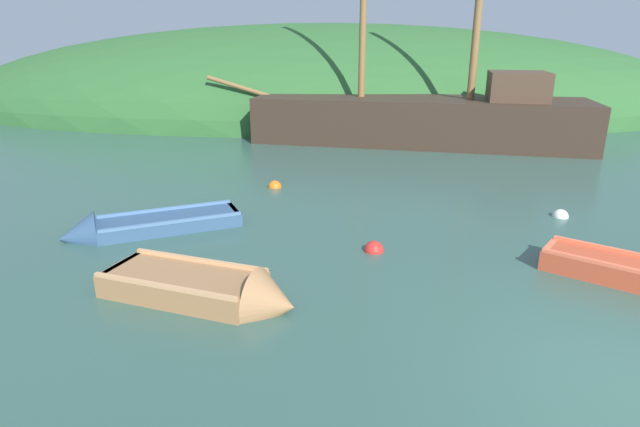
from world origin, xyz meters
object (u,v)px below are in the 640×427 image
at_px(rowboat_portside, 140,229).
at_px(buoy_white, 560,217).
at_px(sailing_ship, 421,126).
at_px(buoy_red, 374,251).
at_px(rowboat_near_dock, 211,292).
at_px(buoy_orange, 275,187).

xyz_separation_m(rowboat_portside, buoy_white, (9.95, 1.49, -0.09)).
height_order(sailing_ship, rowboat_portside, sailing_ship).
bearing_deg(buoy_red, rowboat_near_dock, -141.66).
bearing_deg(buoy_white, rowboat_near_dock, -148.65).
height_order(rowboat_near_dock, buoy_red, rowboat_near_dock).
xyz_separation_m(rowboat_near_dock, buoy_white, (7.55, 4.60, -0.14)).
bearing_deg(buoy_red, rowboat_portside, 170.63).
bearing_deg(rowboat_near_dock, buoy_white, 48.45).
bearing_deg(buoy_orange, rowboat_near_dock, -91.47).
xyz_separation_m(rowboat_near_dock, buoy_red, (2.83, 2.24, -0.14)).
xyz_separation_m(sailing_ship, rowboat_near_dock, (-5.49, -14.22, -0.57)).
distance_m(buoy_red, buoy_white, 5.27).
relative_size(buoy_red, buoy_orange, 1.05).
xyz_separation_m(buoy_red, buoy_orange, (-2.66, 4.75, 0.00)).
height_order(rowboat_portside, buoy_red, rowboat_portside).
height_order(rowboat_portside, buoy_white, rowboat_portside).
height_order(buoy_white, buoy_orange, buoy_orange).
bearing_deg(rowboat_portside, buoy_white, 162.77).
height_order(sailing_ship, buoy_white, sailing_ship).
xyz_separation_m(sailing_ship, buoy_white, (2.06, -9.62, -0.71)).
xyz_separation_m(buoy_red, buoy_white, (4.72, 2.36, 0.00)).
height_order(sailing_ship, rowboat_near_dock, sailing_ship).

